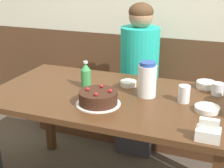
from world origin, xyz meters
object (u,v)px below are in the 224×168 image
at_px(soju_bottle, 86,75).
at_px(bowl_soup_white, 207,109).
at_px(person_pale_blue_shirt, 138,84).
at_px(napkin_holder, 208,132).
at_px(glass_water_tall, 218,89).
at_px(glass_tumbler_short, 184,94).
at_px(water_pitcher, 147,80).
at_px(bench_seat, 142,117).
at_px(bowl_rice_small, 206,85).
at_px(bowl_side_dish, 128,83).
at_px(birthday_cake, 99,98).

relative_size(soju_bottle, bowl_soup_white, 1.31).
bearing_deg(person_pale_blue_shirt, napkin_holder, 31.27).
relative_size(glass_water_tall, glass_tumbler_short, 0.75).
relative_size(water_pitcher, glass_tumbler_short, 2.12).
relative_size(bench_seat, glass_water_tall, 25.99).
relative_size(bowl_soup_white, glass_water_tall, 1.78).
bearing_deg(bowl_rice_small, bowl_side_dish, -163.37).
distance_m(soju_bottle, glass_water_tall, 0.84).
height_order(birthday_cake, water_pitcher, water_pitcher).
bearing_deg(glass_tumbler_short, bowl_side_dish, 159.77).
bearing_deg(bench_seat, water_pitcher, -73.64).
xyz_separation_m(soju_bottle, person_pale_blue_shirt, (0.18, 0.62, -0.25)).
bearing_deg(birthday_cake, water_pitcher, 45.04).
distance_m(soju_bottle, bowl_rice_small, 0.79).
distance_m(water_pitcher, bowl_rice_small, 0.43).
relative_size(water_pitcher, bowl_rice_small, 1.73).
distance_m(bench_seat, napkin_holder, 1.46).
distance_m(glass_tumbler_short, person_pale_blue_shirt, 0.82).
distance_m(birthday_cake, bowl_rice_small, 0.74).
xyz_separation_m(glass_water_tall, glass_tumbler_short, (-0.18, -0.19, 0.01)).
distance_m(water_pitcher, napkin_holder, 0.58).
relative_size(birthday_cake, glass_water_tall, 3.42).
distance_m(bowl_rice_small, glass_water_tall, 0.13).
bearing_deg(bowl_soup_white, bench_seat, 124.39).
xyz_separation_m(bowl_soup_white, bowl_side_dish, (-0.53, 0.22, 0.00)).
xyz_separation_m(water_pitcher, person_pale_blue_shirt, (-0.23, 0.62, -0.27)).
bearing_deg(bowl_rice_small, napkin_holder, -84.15).
distance_m(napkin_holder, glass_tumbler_short, 0.43).
distance_m(bench_seat, glass_tumbler_short, 1.09).
xyz_separation_m(bench_seat, birthday_cake, (0.00, -1.00, 0.58)).
relative_size(water_pitcher, glass_water_tall, 2.84).
distance_m(bench_seat, glass_water_tall, 1.05).
xyz_separation_m(bowl_side_dish, glass_water_tall, (0.56, 0.05, 0.02)).
distance_m(bowl_side_dish, person_pale_blue_shirt, 0.53).
distance_m(bench_seat, bowl_side_dish, 0.86).
xyz_separation_m(water_pitcher, glass_water_tall, (0.41, 0.17, -0.07)).
distance_m(soju_bottle, glass_tumbler_short, 0.64).
height_order(soju_bottle, bowl_side_dish, soju_bottle).
xyz_separation_m(birthday_cake, person_pale_blue_shirt, (-0.01, 0.85, -0.21)).
height_order(bowl_rice_small, person_pale_blue_shirt, person_pale_blue_shirt).
bearing_deg(water_pitcher, soju_bottle, 179.33).
xyz_separation_m(napkin_holder, bowl_rice_small, (-0.07, 0.68, -0.02)).
height_order(water_pitcher, napkin_holder, water_pitcher).
height_order(birthday_cake, glass_water_tall, birthday_cake).
distance_m(bowl_rice_small, bowl_side_dish, 0.51).
bearing_deg(birthday_cake, glass_water_tall, 32.31).
bearing_deg(napkin_holder, bowl_rice_small, 95.85).
relative_size(soju_bottle, person_pale_blue_shirt, 0.14).
xyz_separation_m(napkin_holder, person_pale_blue_shirt, (-0.63, 1.04, -0.20)).
bearing_deg(soju_bottle, water_pitcher, -0.67).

